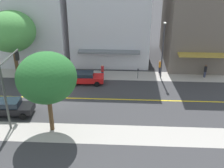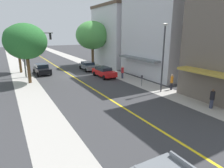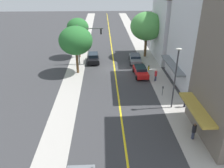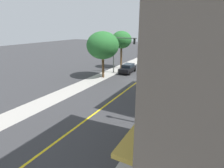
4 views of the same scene
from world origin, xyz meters
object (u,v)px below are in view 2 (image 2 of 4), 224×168
(street_lamp, at_px, (163,51))
(pedestrian_orange_shirt, at_px, (172,81))
(grey_sedan_left_curb, at_px, (88,66))
(street_tree_right_corner, at_px, (92,35))
(red_sedan_left_curb, at_px, (104,72))
(fire_hydrant, at_px, (107,71))
(black_sedan_right_curb, at_px, (42,69))
(traffic_light_mast, at_px, (32,46))
(pedestrian_black_shirt, at_px, (212,98))
(pedestrian_red_shirt, at_px, (122,72))
(parking_meter, at_px, (142,79))
(street_tree_left_near, at_px, (26,42))
(street_tree_left_far, at_px, (17,37))

(street_lamp, bearing_deg, pedestrian_orange_shirt, 179.70)
(grey_sedan_left_curb, bearing_deg, street_tree_right_corner, 147.38)
(red_sedan_left_curb, height_order, pedestrian_orange_shirt, pedestrian_orange_shirt)
(street_tree_right_corner, distance_m, fire_hydrant, 8.87)
(black_sedan_right_curb, bearing_deg, street_tree_right_corner, 103.59)
(traffic_light_mast, xyz_separation_m, pedestrian_black_shirt, (-11.24, 20.55, -3.50))
(pedestrian_orange_shirt, bearing_deg, pedestrian_red_shirt, -151.60)
(pedestrian_red_shirt, bearing_deg, fire_hydrant, -77.83)
(red_sedan_left_curb, distance_m, pedestrian_orange_shirt, 10.13)
(parking_meter, distance_m, red_sedan_left_curb, 6.74)
(grey_sedan_left_curb, relative_size, pedestrian_orange_shirt, 2.58)
(street_tree_right_corner, relative_size, red_sedan_left_curb, 1.84)
(red_sedan_left_curb, height_order, black_sedan_right_curb, black_sedan_right_curb)
(pedestrian_black_shirt, xyz_separation_m, pedestrian_orange_shirt, (-1.12, -5.65, 0.06))
(street_tree_left_near, height_order, street_lamp, street_tree_left_near)
(parking_meter, xyz_separation_m, pedestrian_orange_shirt, (-1.91, 2.93, 0.10))
(parking_meter, height_order, street_lamp, street_lamp)
(grey_sedan_left_curb, bearing_deg, street_tree_left_near, -63.27)
(street_tree_left_far, height_order, pedestrian_orange_shirt, street_tree_left_far)
(street_tree_left_far, bearing_deg, traffic_light_mast, 112.01)
(street_lamp, xyz_separation_m, red_sedan_left_curb, (2.18, -9.41, -3.60))
(street_tree_left_near, bearing_deg, pedestrian_red_shirt, 162.79)
(street_tree_left_near, distance_m, traffic_light_mast, 4.09)
(street_tree_left_far, distance_m, street_lamp, 22.55)
(street_tree_right_corner, distance_m, street_lamp, 18.70)
(street_tree_right_corner, bearing_deg, black_sedan_right_curb, 16.10)
(street_lamp, bearing_deg, red_sedan_left_curb, -76.93)
(parking_meter, height_order, black_sedan_right_curb, black_sedan_right_curb)
(black_sedan_right_curb, height_order, pedestrian_black_shirt, pedestrian_black_shirt)
(pedestrian_red_shirt, bearing_deg, grey_sedan_left_curb, -67.23)
(street_tree_right_corner, height_order, red_sedan_left_curb, street_tree_right_corner)
(street_lamp, relative_size, pedestrian_orange_shirt, 4.06)
(black_sedan_right_curb, xyz_separation_m, pedestrian_orange_shirt, (-11.20, 15.83, 0.13))
(parking_meter, bearing_deg, black_sedan_right_curb, -54.25)
(red_sedan_left_curb, xyz_separation_m, pedestrian_black_shirt, (-2.61, 15.06, 0.13))
(street_tree_right_corner, bearing_deg, street_tree_left_far, -0.70)
(street_tree_left_far, distance_m, grey_sedan_left_curb, 11.77)
(street_lamp, bearing_deg, pedestrian_black_shirt, 94.34)
(parking_meter, bearing_deg, pedestrian_orange_shirt, 123.17)
(traffic_light_mast, relative_size, pedestrian_red_shirt, 3.90)
(street_tree_right_corner, relative_size, fire_hydrant, 10.02)
(street_lamp, bearing_deg, pedestrian_red_shirt, -87.86)
(street_tree_left_far, xyz_separation_m, parking_meter, (-12.03, 15.88, -4.68))
(street_tree_left_far, distance_m, red_sedan_left_curb, 14.67)
(pedestrian_black_shirt, bearing_deg, street_tree_right_corner, 40.92)
(red_sedan_left_curb, bearing_deg, street_tree_left_near, -101.65)
(pedestrian_orange_shirt, distance_m, pedestrian_red_shirt, 7.66)
(pedestrian_black_shirt, xyz_separation_m, pedestrian_red_shirt, (0.71, -13.09, 0.02))
(street_tree_left_near, xyz_separation_m, street_lamp, (-11.97, 11.05, -0.81))
(street_lamp, distance_m, red_sedan_left_curb, 10.31)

